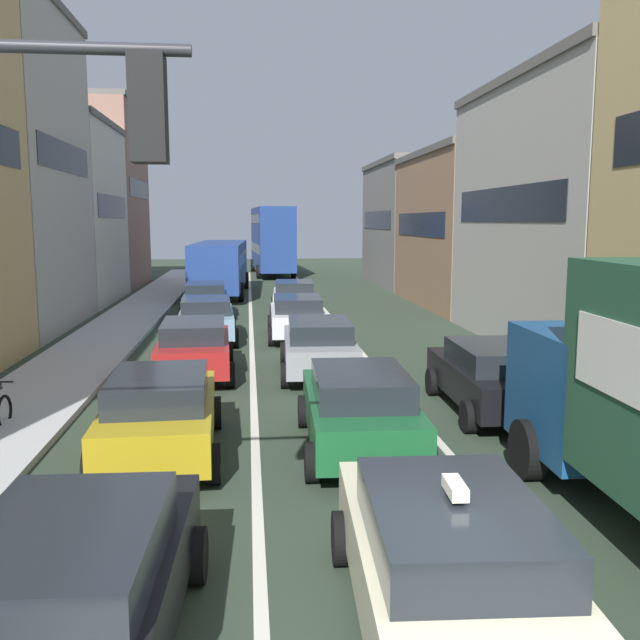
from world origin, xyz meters
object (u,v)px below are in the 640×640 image
(sedan_left_lane_fifth, at_px, (206,299))
(sedan_right_lane_behind_truck, at_px, (492,376))
(bus_far_queue_secondary, at_px, (272,238))
(sedan_left_lane_third, at_px, (194,346))
(taxi_centre_lane_front, at_px, (449,561))
(coupe_centre_lane_fourth, at_px, (297,316))
(sedan_centre_lane_second, at_px, (359,408))
(hatchback_centre_lane_third, at_px, (319,346))
(sedan_left_lane_front, at_px, (73,590))
(wagon_left_lane_second, at_px, (160,412))
(sedan_centre_lane_fifth, at_px, (294,297))
(sedan_left_lane_fourth, at_px, (206,318))
(bus_mid_queue_primary, at_px, (220,263))

(sedan_left_lane_fifth, xyz_separation_m, sedan_right_lane_behind_truck, (6.98, -15.39, 0.00))
(bus_far_queue_secondary, bearing_deg, sedan_left_lane_third, 171.60)
(taxi_centre_lane_front, height_order, coupe_centre_lane_fourth, taxi_centre_lane_front)
(coupe_centre_lane_fourth, bearing_deg, sedan_right_lane_behind_truck, -158.92)
(sedan_centre_lane_second, distance_m, hatchback_centre_lane_third, 6.16)
(sedan_left_lane_front, bearing_deg, hatchback_centre_lane_third, -14.10)
(wagon_left_lane_second, xyz_separation_m, hatchback_centre_lane_third, (3.39, 6.06, 0.00))
(sedan_centre_lane_fifth, bearing_deg, sedan_left_lane_fifth, 98.92)
(coupe_centre_lane_fourth, xyz_separation_m, sedan_left_lane_fourth, (-3.12, -0.18, 0.00))
(hatchback_centre_lane_third, xyz_separation_m, bus_mid_queue_primary, (-3.36, 20.32, 0.96))
(sedan_left_lane_third, relative_size, sedan_centre_lane_fifth, 0.99)
(taxi_centre_lane_front, distance_m, bus_far_queue_secondary, 46.18)
(sedan_left_lane_third, height_order, sedan_left_lane_fifth, same)
(sedan_left_lane_third, height_order, sedan_centre_lane_fifth, same)
(taxi_centre_lane_front, bearing_deg, sedan_centre_lane_fifth, 2.82)
(sedan_centre_lane_second, bearing_deg, bus_mid_queue_primary, 9.53)
(sedan_left_lane_front, xyz_separation_m, sedan_left_lane_fourth, (0.17, 17.51, 0.00))
(sedan_left_lane_front, bearing_deg, sedan_right_lane_behind_truck, -38.28)
(sedan_left_lane_fourth, bearing_deg, sedan_centre_lane_fifth, -31.45)
(sedan_right_lane_behind_truck, bearing_deg, sedan_left_lane_fifth, 25.90)
(sedan_centre_lane_second, relative_size, sedan_left_lane_third, 1.00)
(wagon_left_lane_second, xyz_separation_m, sedan_right_lane_behind_truck, (6.71, 2.13, 0.00))
(hatchback_centre_lane_third, distance_m, bus_far_queue_secondary, 34.46)
(sedan_left_lane_fifth, bearing_deg, bus_far_queue_secondary, -11.13)
(sedan_centre_lane_fifth, xyz_separation_m, bus_far_queue_secondary, (-0.16, 22.56, 2.03))
(sedan_left_lane_front, xyz_separation_m, sedan_right_lane_behind_truck, (6.77, 7.97, 0.00))
(sedan_left_lane_fourth, relative_size, sedan_left_lane_fifth, 1.00)
(sedan_left_lane_front, bearing_deg, wagon_left_lane_second, 1.50)
(sedan_left_lane_third, bearing_deg, wagon_left_lane_second, 176.97)
(sedan_left_lane_third, xyz_separation_m, bus_mid_queue_primary, (-0.08, 20.11, 0.96))
(wagon_left_lane_second, bearing_deg, bus_mid_queue_primary, -2.05)
(sedan_left_lane_fourth, distance_m, sedan_centre_lane_fifth, 7.11)
(taxi_centre_lane_front, height_order, wagon_left_lane_second, taxi_centre_lane_front)
(bus_mid_queue_primary, bearing_deg, coupe_centre_lane_fourth, -165.58)
(sedan_left_lane_front, height_order, wagon_left_lane_second, same)
(sedan_centre_lane_second, relative_size, coupe_centre_lane_fourth, 1.01)
(sedan_left_lane_third, bearing_deg, sedan_left_lane_fifth, -0.15)
(sedan_left_lane_fifth, bearing_deg, taxi_centre_lane_front, -173.01)
(sedan_centre_lane_fifth, bearing_deg, sedan_centre_lane_second, -177.16)
(sedan_left_lane_third, distance_m, bus_mid_queue_primary, 20.13)
(hatchback_centre_lane_third, height_order, sedan_left_lane_fourth, same)
(wagon_left_lane_second, height_order, coupe_centre_lane_fourth, same)
(sedan_left_lane_third, distance_m, bus_far_queue_secondary, 34.41)
(sedan_left_lane_third, bearing_deg, bus_mid_queue_primary, -1.83)
(taxi_centre_lane_front, distance_m, sedan_left_lane_third, 12.40)
(sedan_left_lane_front, bearing_deg, coupe_centre_lane_fourth, -8.46)
(taxi_centre_lane_front, relative_size, hatchback_centre_lane_third, 1.00)
(taxi_centre_lane_front, height_order, sedan_centre_lane_fifth, taxi_centre_lane_front)
(taxi_centre_lane_front, bearing_deg, sedan_right_lane_behind_truck, -19.68)
(sedan_left_lane_front, relative_size, bus_far_queue_secondary, 0.41)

